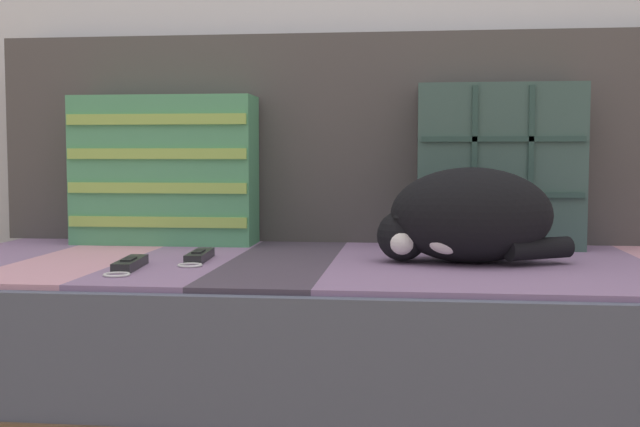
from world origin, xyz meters
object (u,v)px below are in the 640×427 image
game_remote_near (199,256)px  game_remote_far (129,264)px  throw_pillow_quilted (499,167)px  sleeping_cat (465,218)px  couch (335,355)px  throw_pillow_striped (165,170)px

game_remote_near → game_remote_far: 0.17m
game_remote_near → game_remote_far: size_ratio=0.97×
throw_pillow_quilted → sleeping_cat: size_ratio=0.97×
couch → throw_pillow_quilted: throw_pillow_quilted is taller
game_remote_far → couch: bearing=28.9°
couch → game_remote_near: 0.36m
throw_pillow_quilted → game_remote_far: bearing=-149.4°
throw_pillow_striped → game_remote_far: bearing=-81.5°
throw_pillow_striped → couch: bearing=-27.3°
throw_pillow_quilted → couch: bearing=-147.8°
sleeping_cat → game_remote_near: 0.55m
couch → throw_pillow_quilted: (0.36, 0.23, 0.40)m
sleeping_cat → throw_pillow_quilted: bearing=71.1°
couch → game_remote_far: bearing=-151.1°
throw_pillow_striped → game_remote_far: (0.07, -0.44, -0.17)m
throw_pillow_striped → game_remote_far: 0.47m
throw_pillow_quilted → throw_pillow_striped: throw_pillow_quilted is taller
throw_pillow_quilted → game_remote_far: size_ratio=1.90×
throw_pillow_quilted → game_remote_far: 0.88m
throw_pillow_quilted → game_remote_far: throw_pillow_quilted is taller
throw_pillow_striped → throw_pillow_quilted: bearing=0.0°
throw_pillow_quilted → throw_pillow_striped: size_ratio=0.86×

